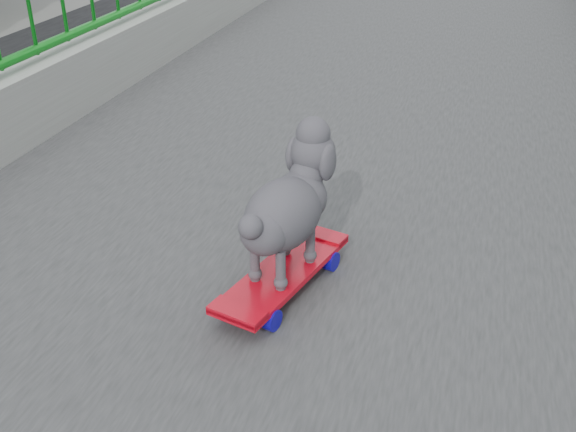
{
  "coord_description": "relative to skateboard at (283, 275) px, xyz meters",
  "views": [
    {
      "loc": [
        0.48,
        -2.05,
        8.13
      ],
      "look_at": [
        0.02,
        -0.45,
        7.22
      ],
      "focal_mm": 42.0,
      "sensor_mm": 36.0,
      "label": 1
    }
  ],
  "objects": [
    {
      "name": "skateboard",
      "position": [
        0.0,
        0.0,
        0.0
      ],
      "size": [
        0.29,
        0.55,
        0.07
      ],
      "rotation": [
        0.0,
        0.0,
        -0.26
      ],
      "color": "red",
      "rests_on": "footbridge"
    },
    {
      "name": "railing",
      "position": [
        -0.02,
        0.5,
        0.16
      ],
      "size": [
        3.0,
        24.0,
        1.42
      ],
      "color": "gray",
      "rests_on": "footbridge"
    },
    {
      "name": "poodle",
      "position": [
        0.01,
        0.02,
        0.22
      ],
      "size": [
        0.25,
        0.44,
        0.37
      ],
      "rotation": [
        0.0,
        0.0,
        -0.26
      ],
      "color": "#2E2B30",
      "rests_on": "skateboard"
    }
  ]
}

